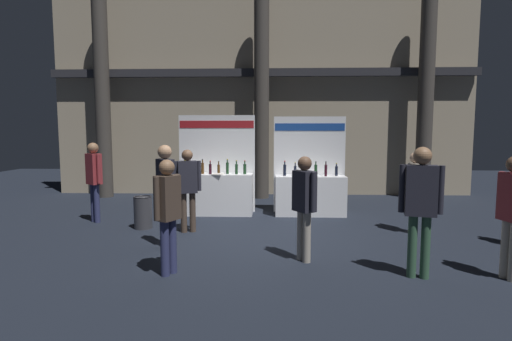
# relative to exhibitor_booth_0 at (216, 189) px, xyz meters

# --- Properties ---
(ground_plane) EXTENTS (26.35, 26.35, 0.00)m
(ground_plane) POSITION_rel_exhibitor_booth_0_xyz_m (1.06, -2.05, -0.61)
(ground_plane) COLOR black
(hall_colonnade) EXTENTS (13.18, 1.14, 6.93)m
(hall_colonnade) POSITION_rel_exhibitor_booth_0_xyz_m (1.06, 3.07, 2.81)
(hall_colonnade) COLOR tan
(hall_colonnade) RESTS_ON ground_plane
(exhibitor_booth_0) EXTENTS (1.90, 0.71, 2.42)m
(exhibitor_booth_0) POSITION_rel_exhibitor_booth_0_xyz_m (0.00, 0.00, 0.00)
(exhibitor_booth_0) COLOR white
(exhibitor_booth_0) RESTS_ON ground_plane
(exhibitor_booth_1) EXTENTS (1.76, 0.66, 2.38)m
(exhibitor_booth_1) POSITION_rel_exhibitor_booth_0_xyz_m (2.30, 0.01, -0.02)
(exhibitor_booth_1) COLOR white
(exhibitor_booth_1) RESTS_ON ground_plane
(trash_bin) EXTENTS (0.37, 0.37, 0.68)m
(trash_bin) POSITION_rel_exhibitor_booth_0_xyz_m (-1.32, -1.51, -0.27)
(trash_bin) COLOR #38383D
(trash_bin) RESTS_ON ground_plane
(visitor_0) EXTENTS (0.35, 0.43, 1.64)m
(visitor_0) POSITION_rel_exhibitor_booth_0_xyz_m (-0.09, -4.12, 0.35)
(visitor_0) COLOR navy
(visitor_0) RESTS_ON ground_plane
(visitor_2) EXTENTS (0.52, 0.33, 1.66)m
(visitor_2) POSITION_rel_exhibitor_booth_0_xyz_m (-0.31, -1.77, 0.38)
(visitor_2) COLOR #47382D
(visitor_2) RESTS_ON ground_plane
(visitor_3) EXTENTS (0.38, 0.43, 1.64)m
(visitor_3) POSITION_rel_exhibitor_booth_0_xyz_m (1.87, -3.47, 0.36)
(visitor_3) COLOR #ADA393
(visitor_3) RESTS_ON ground_plane
(visitor_4) EXTENTS (0.25, 0.50, 1.61)m
(visitor_4) POSITION_rel_exhibitor_booth_0_xyz_m (4.19, -1.65, 0.33)
(visitor_4) COLOR #ADA393
(visitor_4) RESTS_ON ground_plane
(visitor_5) EXTENTS (0.36, 0.40, 1.79)m
(visitor_5) POSITION_rel_exhibitor_booth_0_xyz_m (-0.47, -2.84, 0.45)
(visitor_5) COLOR #ADA393
(visitor_5) RESTS_ON ground_plane
(visitor_6) EXTENTS (0.41, 0.38, 1.77)m
(visitor_6) POSITION_rel_exhibitor_booth_0_xyz_m (-2.57, -0.98, 0.44)
(visitor_6) COLOR navy
(visitor_6) RESTS_ON ground_plane
(visitor_8) EXTENTS (0.56, 0.30, 1.82)m
(visitor_8) POSITION_rel_exhibitor_booth_0_xyz_m (3.39, -4.12, 0.48)
(visitor_8) COLOR #33563D
(visitor_8) RESTS_ON ground_plane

